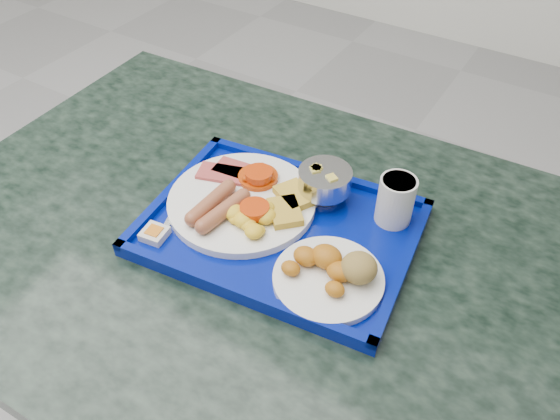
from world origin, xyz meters
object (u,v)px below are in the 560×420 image
Objects in this scene: tray at (280,229)px; juice_cup at (396,199)px; main_plate at (245,201)px; bread_plate at (333,273)px; table at (273,313)px; fruit_bowl at (325,181)px.

juice_cup reaches higher than tray.
main_plate is 3.02× the size of juice_cup.
main_plate is at bearing 162.66° from bread_plate.
juice_cup is (0.03, 0.18, 0.03)m from bread_plate.
bread_plate is at bearing -17.34° from main_plate.
table is 0.30m from fruit_bowl.
main_plate is at bearing 156.47° from table.
main_plate is at bearing -138.79° from fruit_bowl.
bread_plate is at bearing -57.29° from fruit_bowl.
table is 7.58× the size of bread_plate.
juice_cup is at bearing 7.55° from fruit_bowl.
tray is 0.12m from fruit_bowl.
tray is at bearing 90.72° from table.
bread_plate is (0.13, -0.06, 0.02)m from tray.
tray is (-0.00, 0.03, 0.22)m from table.
juice_cup reaches higher than bread_plate.
juice_cup is (0.24, 0.11, 0.03)m from main_plate.
fruit_bowl is at bearing 122.71° from bread_plate.
table is 0.28m from bread_plate.
fruit_bowl is (0.03, 0.10, 0.05)m from tray.
bread_plate reaches higher than main_plate.
fruit_bowl is 0.13m from juice_cup.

